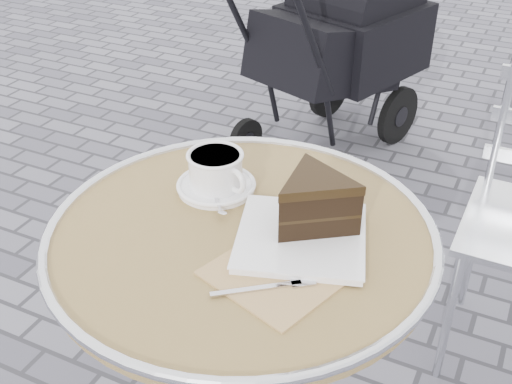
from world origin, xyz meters
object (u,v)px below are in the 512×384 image
at_px(cappuccino_set, 216,174).
at_px(cake_plate_set, 311,211).
at_px(cafe_table, 242,299).
at_px(baby_stroller, 337,51).

xyz_separation_m(cappuccino_set, cake_plate_set, (0.23, -0.07, 0.02)).
relative_size(cafe_table, cappuccino_set, 4.32).
height_order(cappuccino_set, baby_stroller, baby_stroller).
relative_size(cafe_table, cake_plate_set, 2.07).
distance_m(cappuccino_set, baby_stroller, 1.64).
relative_size(cappuccino_set, cake_plate_set, 0.48).
xyz_separation_m(cappuccino_set, baby_stroller, (-0.29, 1.58, -0.32)).
relative_size(cappuccino_set, baby_stroller, 0.16).
bearing_deg(cafe_table, cappuccino_set, 135.77).
distance_m(cake_plate_set, baby_stroller, 1.75).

